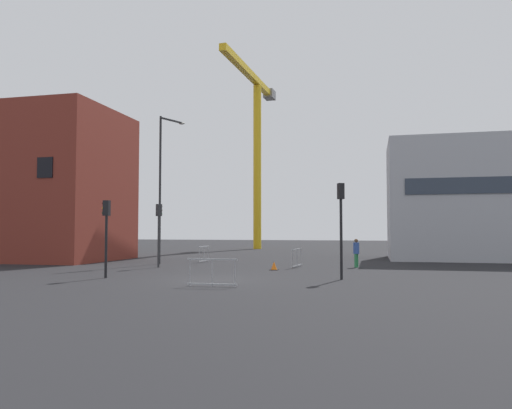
# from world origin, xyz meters

# --- Properties ---
(ground) EXTENTS (160.00, 160.00, 0.00)m
(ground) POSITION_xyz_m (0.00, 0.00, 0.00)
(ground) COLOR black
(brick_building) EXTENTS (10.77, 8.47, 10.66)m
(brick_building) POSITION_xyz_m (-16.31, 10.23, 5.33)
(brick_building) COLOR maroon
(brick_building) RESTS_ON ground
(office_block) EXTENTS (12.39, 7.37, 8.66)m
(office_block) POSITION_xyz_m (14.18, 17.74, 4.33)
(office_block) COLOR #A8AAB2
(office_block) RESTS_ON ground
(construction_crane) EXTENTS (1.93, 17.97, 19.74)m
(construction_crane) POSITION_xyz_m (-5.98, 33.43, 13.45)
(construction_crane) COLOR gold
(construction_crane) RESTS_ON ground
(streetlamp_tall) EXTENTS (1.02, 1.99, 9.46)m
(streetlamp_tall) POSITION_xyz_m (-6.26, 8.49, 5.49)
(streetlamp_tall) COLOR #232326
(streetlamp_tall) RESTS_ON ground
(traffic_light_crosswalk) EXTENTS (0.38, 0.25, 3.52)m
(traffic_light_crosswalk) POSITION_xyz_m (-4.98, -0.55, 2.39)
(traffic_light_crosswalk) COLOR black
(traffic_light_crosswalk) RESTS_ON ground
(traffic_light_median) EXTENTS (0.34, 0.39, 4.23)m
(traffic_light_median) POSITION_xyz_m (5.45, 1.16, 2.83)
(traffic_light_median) COLOR black
(traffic_light_median) RESTS_ON ground
(traffic_light_verge) EXTENTS (0.36, 0.38, 3.67)m
(traffic_light_verge) POSITION_xyz_m (-5.30, 5.85, 2.48)
(traffic_light_verge) COLOR #2D2D30
(traffic_light_verge) RESTS_ON ground
(pedestrian_walking) EXTENTS (0.34, 0.34, 1.65)m
(pedestrian_walking) POSITION_xyz_m (5.87, 8.43, 0.96)
(pedestrian_walking) COLOR #2D844C
(pedestrian_walking) RESTS_ON ground
(safety_barrier_right_run) EXTENTS (0.25, 2.28, 1.08)m
(safety_barrier_right_run) POSITION_xyz_m (2.53, 7.64, 0.56)
(safety_barrier_right_run) COLOR gray
(safety_barrier_right_run) RESTS_ON ground
(safety_barrier_mid_span) EXTENTS (0.09, 1.93, 1.08)m
(safety_barrier_mid_span) POSITION_xyz_m (-4.21, 10.64, 0.56)
(safety_barrier_mid_span) COLOR #9EA0A5
(safety_barrier_mid_span) RESTS_ON ground
(safety_barrier_rear) EXTENTS (1.99, 0.11, 1.08)m
(safety_barrier_rear) POSITION_xyz_m (0.81, -2.73, 0.56)
(safety_barrier_rear) COLOR #9EA0A5
(safety_barrier_rear) RESTS_ON ground
(traffic_cone_by_barrier) EXTENTS (0.45, 0.45, 0.46)m
(traffic_cone_by_barrier) POSITION_xyz_m (1.59, 5.50, 0.21)
(traffic_cone_by_barrier) COLOR black
(traffic_cone_by_barrier) RESTS_ON ground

